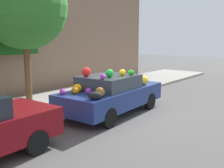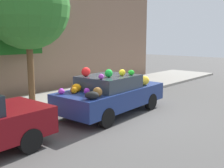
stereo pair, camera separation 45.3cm
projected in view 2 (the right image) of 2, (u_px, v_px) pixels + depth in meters
The scene contains 6 objects.
ground_plane at pixel (112, 113), 8.95m from camera, with size 60.00×60.00×0.00m, color #565451.
sidewalk_curb at pixel (63, 99), 10.71m from camera, with size 24.00×3.20×0.12m.
building_facade at pixel (28, 33), 11.66m from camera, with size 18.00×1.20×5.54m.
street_tree at pixel (27, 7), 9.53m from camera, with size 3.12×3.12×5.11m.
fire_hydrant at pixel (90, 91), 10.42m from camera, with size 0.20×0.20×0.70m.
art_car at pixel (111, 93), 8.79m from camera, with size 4.11×1.93×1.61m.
Camera 2 is at (-6.45, -5.76, 2.50)m, focal length 42.00 mm.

